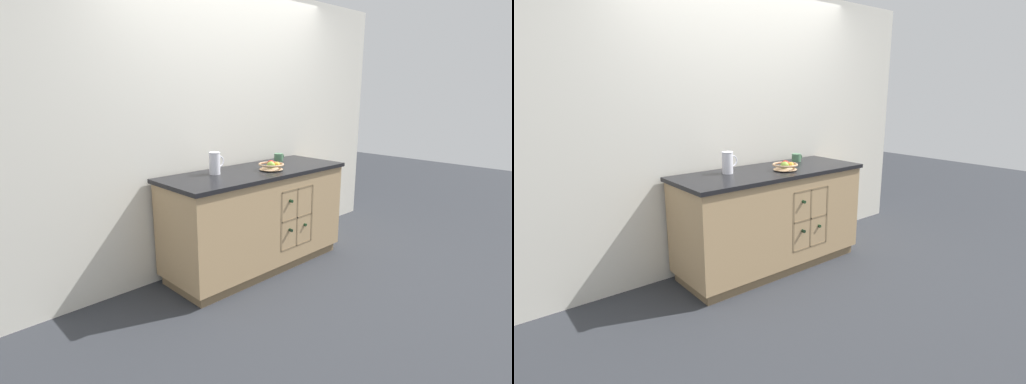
{
  "view_description": "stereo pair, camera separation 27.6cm",
  "coord_description": "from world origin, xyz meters",
  "views": [
    {
      "loc": [
        -2.43,
        -2.56,
        1.62
      ],
      "look_at": [
        0.0,
        0.0,
        0.72
      ],
      "focal_mm": 28.0,
      "sensor_mm": 36.0,
      "label": 1
    },
    {
      "loc": [
        -2.22,
        -2.74,
        1.62
      ],
      "look_at": [
        0.0,
        0.0,
        0.72
      ],
      "focal_mm": 28.0,
      "sensor_mm": 36.0,
      "label": 2
    }
  ],
  "objects": [
    {
      "name": "white_pitcher",
      "position": [
        -0.37,
        0.11,
        1.03
      ],
      "size": [
        0.15,
        0.1,
        0.19
      ],
      "color": "white",
      "rests_on": "kitchen_island"
    },
    {
      "name": "kitchen_island",
      "position": [
        0.0,
        -0.0,
        0.47
      ],
      "size": [
        1.79,
        0.68,
        0.93
      ],
      "color": "olive",
      "rests_on": "ground_plane"
    },
    {
      "name": "ground_plane",
      "position": [
        0.0,
        0.0,
        0.0
      ],
      "size": [
        14.0,
        14.0,
        0.0
      ],
      "primitive_type": "plane",
      "color": "#2D3035"
    },
    {
      "name": "fruit_bowl",
      "position": [
        0.1,
        -0.1,
        0.97
      ],
      "size": [
        0.23,
        0.23,
        0.09
      ],
      "color": "tan",
      "rests_on": "kitchen_island"
    },
    {
      "name": "ceramic_mug",
      "position": [
        0.49,
        0.18,
        0.97
      ],
      "size": [
        0.12,
        0.09,
        0.08
      ],
      "color": "#4C7A56",
      "rests_on": "kitchen_island"
    },
    {
      "name": "back_wall",
      "position": [
        0.0,
        0.38,
        1.27
      ],
      "size": [
        4.4,
        0.06,
        2.55
      ],
      "primitive_type": "cube",
      "color": "silver",
      "rests_on": "ground_plane"
    }
  ]
}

